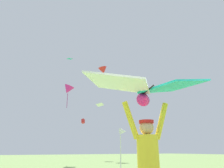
% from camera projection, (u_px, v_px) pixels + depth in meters
% --- Properties ---
extents(kite_flyer_person, '(0.79, 0.43, 1.92)m').
position_uv_depth(kite_flyer_person, '(148.00, 164.00, 3.12)').
color(kite_flyer_person, '#424751').
rests_on(kite_flyer_person, ground).
extents(held_stunt_kite, '(2.07, 1.40, 0.44)m').
position_uv_depth(held_stunt_kite, '(146.00, 87.00, 3.40)').
color(held_stunt_kite, black).
extents(distant_kite_teal_low_right, '(0.60, 0.60, 0.15)m').
position_uv_depth(distant_kite_teal_low_right, '(70.00, 59.00, 16.54)').
color(distant_kite_teal_low_right, '#19B2AD').
extents(distant_kite_white_high_left, '(0.94, 0.93, 0.33)m').
position_uv_depth(distant_kite_white_high_left, '(100.00, 104.00, 27.72)').
color(distant_kite_white_high_left, white).
extents(distant_kite_red_low_left, '(0.76, 0.92, 0.99)m').
position_uv_depth(distant_kite_red_low_left, '(83.00, 121.00, 37.68)').
color(distant_kite_red_low_left, red).
extents(distant_kite_red_mid_right, '(1.50, 1.32, 2.97)m').
position_uv_depth(distant_kite_red_mid_right, '(103.00, 71.00, 30.55)').
color(distant_kite_red_mid_right, red).
extents(distant_kite_magenta_overhead_distant, '(1.41, 1.43, 2.52)m').
position_uv_depth(distant_kite_magenta_overhead_distant, '(68.00, 90.00, 20.85)').
color(distant_kite_magenta_overhead_distant, '#DB2393').
extents(marker_flag, '(0.30, 0.24, 2.01)m').
position_uv_depth(marker_flag, '(123.00, 135.00, 8.24)').
color(marker_flag, silver).
rests_on(marker_flag, ground).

